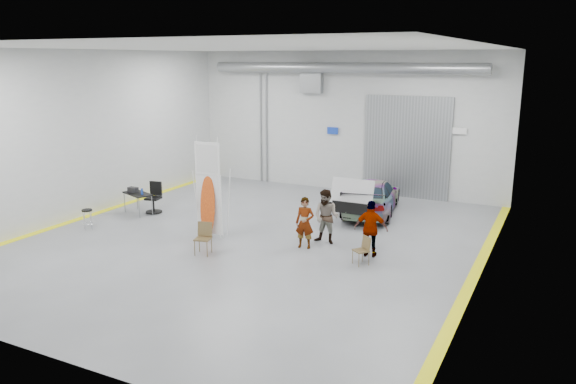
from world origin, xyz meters
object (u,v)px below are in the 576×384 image
at_px(folding_chair_far, 361,256).
at_px(work_table, 136,193).
at_px(person_a, 305,223).
at_px(person_b, 326,217).
at_px(sedan_car, 371,196).
at_px(surfboard_display, 208,197).
at_px(folding_chair_near, 203,245).
at_px(office_chair, 155,199).
at_px(shop_stool, 88,220).
at_px(person_c, 371,229).

xyz_separation_m(folding_chair_far, work_table, (-9.32, 1.33, 0.53)).
bearing_deg(person_a, person_b, 49.28).
bearing_deg(sedan_car, work_table, 17.01).
bearing_deg(sedan_car, surfboard_display, 43.88).
bearing_deg(work_table, person_b, -0.21).
distance_m(sedan_car, surfboard_display, 6.47).
bearing_deg(sedan_car, folding_chair_near, 55.67).
distance_m(surfboard_display, work_table, 4.26).
bearing_deg(work_table, surfboard_display, -16.31).
bearing_deg(work_table, office_chair, 37.66).
relative_size(person_a, office_chair, 1.39).
distance_m(person_b, surfboard_display, 3.86).
bearing_deg(shop_stool, work_table, 88.37).
relative_size(person_c, folding_chair_far, 2.09).
height_order(person_c, work_table, person_c).
xyz_separation_m(sedan_car, shop_stool, (-7.89, -6.40, -0.29)).
bearing_deg(shop_stool, sedan_car, 39.06).
bearing_deg(folding_chair_far, surfboard_display, -143.81).
bearing_deg(person_a, surfboard_display, 178.48).
bearing_deg(surfboard_display, folding_chair_far, -3.73).
bearing_deg(person_c, work_table, -11.08).
bearing_deg(folding_chair_far, folding_chair_near, -126.07).
height_order(folding_chair_far, office_chair, office_chair).
height_order(person_a, person_c, person_c).
bearing_deg(surfboard_display, folding_chair_near, -63.22).
bearing_deg(surfboard_display, person_c, 4.58).
xyz_separation_m(folding_chair_near, folding_chair_far, (4.47, 1.29, -0.04)).
xyz_separation_m(sedan_car, surfboard_display, (-3.77, -5.21, 0.70)).
height_order(person_b, folding_chair_far, person_b).
xyz_separation_m(person_b, folding_chair_near, (-2.86, -2.60, -0.57)).
distance_m(folding_chair_near, shop_stool, 4.92).
bearing_deg(person_c, surfboard_display, -0.92).
height_order(surfboard_display, folding_chair_far, surfboard_display).
height_order(person_c, shop_stool, person_c).
xyz_separation_m(person_c, folding_chair_far, (-0.02, -0.77, -0.59)).
distance_m(person_a, shop_stool, 7.55).
height_order(sedan_car, work_table, sedan_car).
bearing_deg(surfboard_display, work_table, 161.56).
bearing_deg(work_table, sedan_car, 27.23).
relative_size(person_c, surfboard_display, 0.51).
relative_size(person_b, office_chair, 1.51).
height_order(person_a, shop_stool, person_a).
relative_size(sedan_car, work_table, 3.22).
bearing_deg(person_b, folding_chair_near, -135.97).
xyz_separation_m(folding_chair_near, office_chair, (-4.33, 3.02, 0.21)).
height_order(shop_stool, work_table, work_table).
bearing_deg(shop_stool, person_c, 10.92).
height_order(shop_stool, office_chair, office_chair).
bearing_deg(person_c, folding_chair_near, 17.03).
xyz_separation_m(surfboard_display, folding_chair_far, (5.27, -0.15, -1.09)).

